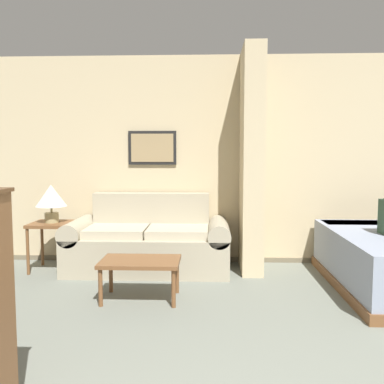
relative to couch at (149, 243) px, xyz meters
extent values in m
cube|color=#CCB78E|center=(1.09, 0.48, 0.98)|extent=(7.76, 0.12, 2.60)
cube|color=#70644E|center=(1.09, 0.41, -0.29)|extent=(7.76, 0.02, 0.06)
cube|color=black|center=(0.00, 0.40, 1.13)|extent=(0.60, 0.02, 0.42)
cube|color=#9E845B|center=(0.00, 0.39, 1.13)|extent=(0.53, 0.01, 0.35)
cube|color=#CCB78E|center=(1.21, 0.06, 0.98)|extent=(0.24, 0.72, 2.60)
cube|color=tan|center=(0.00, -0.04, -0.11)|extent=(1.43, 0.84, 0.43)
cube|color=tan|center=(0.00, 0.28, 0.34)|extent=(1.43, 0.20, 0.47)
cube|color=tan|center=(-0.83, -0.04, -0.11)|extent=(0.23, 0.84, 0.43)
cylinder|color=tan|center=(-0.83, -0.04, 0.16)|extent=(0.26, 0.84, 0.26)
cube|color=tan|center=(0.83, -0.04, -0.11)|extent=(0.23, 0.84, 0.43)
cylinder|color=tan|center=(0.83, -0.04, 0.16)|extent=(0.26, 0.84, 0.26)
cube|color=#BAAF94|center=(-0.36, -0.09, 0.15)|extent=(0.70, 0.60, 0.10)
cube|color=#BAAF94|center=(0.36, -0.09, 0.15)|extent=(0.70, 0.60, 0.10)
cube|color=brown|center=(0.07, -1.03, 0.04)|extent=(0.75, 0.49, 0.04)
cylinder|color=brown|center=(-0.26, -1.24, -0.15)|extent=(0.04, 0.04, 0.35)
cylinder|color=brown|center=(0.40, -1.24, -0.15)|extent=(0.04, 0.04, 0.35)
cylinder|color=brown|center=(-0.26, -0.83, -0.15)|extent=(0.04, 0.04, 0.35)
cylinder|color=brown|center=(0.40, -0.83, -0.15)|extent=(0.04, 0.04, 0.35)
cube|color=brown|center=(-1.14, -0.05, 0.23)|extent=(0.48, 0.48, 0.04)
cylinder|color=brown|center=(-1.35, -0.27, -0.06)|extent=(0.04, 0.04, 0.54)
cylinder|color=brown|center=(-0.93, -0.27, -0.06)|extent=(0.04, 0.04, 0.54)
cylinder|color=brown|center=(-1.35, 0.16, -0.06)|extent=(0.04, 0.04, 0.54)
cylinder|color=brown|center=(-0.93, 0.16, -0.06)|extent=(0.04, 0.04, 0.54)
cylinder|color=tan|center=(-1.14, -0.05, 0.31)|extent=(0.16, 0.16, 0.12)
cylinder|color=tan|center=(-1.14, -0.05, 0.40)|extent=(0.02, 0.02, 0.08)
cone|color=white|center=(-1.14, -0.05, 0.57)|extent=(0.36, 0.36, 0.25)
camera|label=1|loc=(0.73, -4.98, 1.07)|focal=40.00mm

